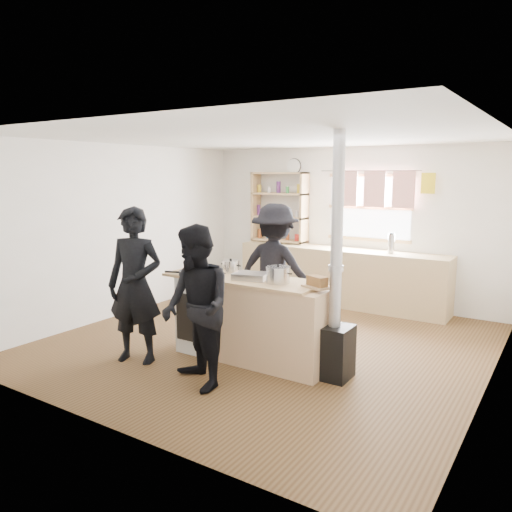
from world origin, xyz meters
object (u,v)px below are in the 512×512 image
object	(u,v)px
cooking_island	(253,319)
person_far	(275,269)
roast_tray	(251,276)
stockpot_counter	(278,275)
person_near_right	(196,308)
thermos	(391,244)
bread_board	(317,283)
person_near_left	(135,285)
skillet_greens	(190,272)
flue_heater	(335,317)
stockpot_stove	(231,266)

from	to	relation	value
cooking_island	person_far	xyz separation A→B (m)	(-0.29, 0.96, 0.38)
roast_tray	stockpot_counter	world-z (taller)	stockpot_counter
person_far	person_near_right	bearing A→B (deg)	93.03
thermos	stockpot_counter	xyz separation A→B (m)	(-0.33, -2.80, -0.03)
stockpot_counter	bread_board	world-z (taller)	stockpot_counter
person_near_left	skillet_greens	bearing A→B (deg)	38.83
bread_board	flue_heater	world-z (taller)	flue_heater
roast_tray	bread_board	bearing A→B (deg)	1.36
skillet_greens	flue_heater	bearing A→B (deg)	7.53
cooking_island	roast_tray	distance (m)	0.50
stockpot_stove	thermos	bearing A→B (deg)	67.73
thermos	stockpot_stove	xyz separation A→B (m)	(-1.07, -2.62, -0.04)
bread_board	person_near_left	world-z (taller)	person_near_left
skillet_greens	person_far	xyz separation A→B (m)	(0.44, 1.18, -0.11)
bread_board	stockpot_stove	bearing A→B (deg)	172.43
skillet_greens	stockpot_counter	xyz separation A→B (m)	(1.06, 0.19, 0.06)
bread_board	person_near_right	xyz separation A→B (m)	(-0.84, -0.91, -0.18)
skillet_greens	stockpot_counter	size ratio (longest dim) A/B	1.26
person_near_left	person_near_right	distance (m)	1.03
cooking_island	flue_heater	world-z (taller)	flue_heater
stockpot_stove	person_far	distance (m)	0.84
thermos	stockpot_counter	world-z (taller)	thermos
roast_tray	stockpot_stove	size ratio (longest dim) A/B	2.10
person_near_right	person_far	xyz separation A→B (m)	(-0.23, 1.88, 0.05)
thermos	bread_board	size ratio (longest dim) A/B	0.85
stockpot_stove	flue_heater	distance (m)	1.44
stockpot_stove	person_near_left	distance (m)	1.12
cooking_island	person_near_left	bearing A→B (deg)	-145.17
flue_heater	cooking_island	bearing A→B (deg)	-179.27
thermos	stockpot_counter	size ratio (longest dim) A/B	1.10
person_near_left	person_far	bearing A→B (deg)	47.08
roast_tray	person_near_left	xyz separation A→B (m)	(-1.05, -0.72, -0.10)
cooking_island	roast_tray	bearing A→B (deg)	-115.89
stockpot_stove	person_near_right	xyz separation A→B (m)	(0.35, -1.07, -0.20)
stockpot_stove	person_near_left	xyz separation A→B (m)	(-0.66, -0.89, -0.14)
stockpot_counter	person_near_left	distance (m)	1.58
skillet_greens	person_near_left	size ratio (longest dim) A/B	0.19
stockpot_stove	person_near_left	size ratio (longest dim) A/B	0.12
stockpot_counter	flue_heater	world-z (taller)	flue_heater
cooking_island	skillet_greens	bearing A→B (deg)	-163.64
stockpot_stove	stockpot_counter	bearing A→B (deg)	-13.36
roast_tray	stockpot_counter	xyz separation A→B (m)	(0.35, 0.00, 0.05)
flue_heater	person_far	size ratio (longest dim) A/B	1.47
flue_heater	person_near_right	world-z (taller)	flue_heater
person_near_right	person_near_left	bearing A→B (deg)	-160.76
stockpot_stove	person_near_right	bearing A→B (deg)	-71.71
thermos	roast_tray	world-z (taller)	thermos
flue_heater	person_far	bearing A→B (deg)	143.05
stockpot_stove	stockpot_counter	world-z (taller)	stockpot_counter
skillet_greens	cooking_island	bearing A→B (deg)	16.36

